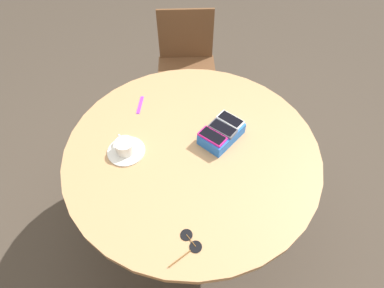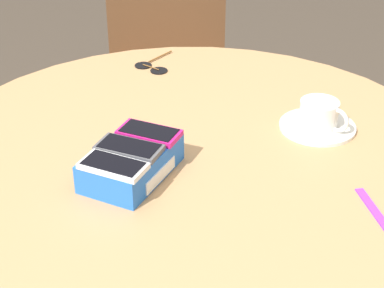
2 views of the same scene
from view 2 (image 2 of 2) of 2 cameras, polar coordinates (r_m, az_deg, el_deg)
The scene contains 10 objects.
round_table at distance 1.38m, azimuth 0.00°, elevation -4.34°, with size 1.15×1.15×0.72m.
phone_box at distance 1.25m, azimuth -5.40°, elevation -1.66°, with size 0.22×0.16×0.06m.
phone_white at distance 1.18m, azimuth -7.02°, elevation -1.92°, with size 0.08×0.13×0.01m.
phone_gray at distance 1.23m, azimuth -5.61°, elevation -0.36°, with size 0.07×0.13×0.01m.
phone_magenta at distance 1.27m, azimuth -3.84°, elevation 1.00°, with size 0.08×0.13×0.01m.
saucer at distance 1.44m, azimuth 11.08°, elevation 1.53°, with size 0.17×0.17×0.01m, color silver.
coffee_cup at distance 1.42m, azimuth 11.31°, elevation 2.68°, with size 0.09×0.11×0.06m.
lanyard_strap at distance 1.21m, azimuth 15.80°, elevation -5.55°, with size 0.13×0.02×0.00m, color purple.
sunglasses at distance 1.71m, azimuth -3.58°, elevation 6.86°, with size 0.15×0.10×0.01m.
chair_near_window at distance 2.29m, azimuth -2.05°, elevation 7.10°, with size 0.59×0.59×0.95m.
Camera 2 is at (-1.08, -0.33, 1.42)m, focal length 60.00 mm.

